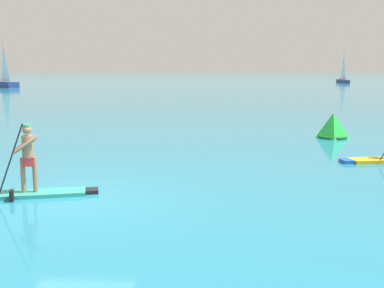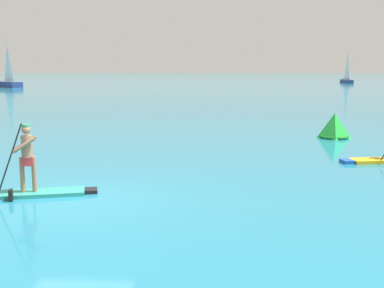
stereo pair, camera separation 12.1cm
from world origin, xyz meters
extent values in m
plane|color=teal|center=(0.00, 0.00, 0.00)|extent=(440.00, 440.00, 0.00)
cube|color=teal|center=(-1.06, 0.44, 0.05)|extent=(2.54, 1.27, 0.09)
cube|color=black|center=(0.28, 0.78, 0.05)|extent=(0.40, 0.48, 0.09)
cylinder|color=#997051|center=(-1.26, 0.39, 0.51)|extent=(0.11, 0.11, 0.84)
cylinder|color=#997051|center=(-1.00, 0.45, 0.51)|extent=(0.11, 0.11, 0.84)
cube|color=red|center=(-1.13, 0.42, 0.84)|extent=(0.31, 0.28, 0.22)
cylinder|color=#997051|center=(-1.13, 0.42, 1.19)|extent=(0.26, 0.26, 0.52)
sphere|color=#997051|center=(-1.13, 0.42, 1.58)|extent=(0.21, 0.21, 0.21)
cylinder|color=#338C4C|center=(-1.13, 0.42, 1.68)|extent=(0.18, 0.18, 0.06)
cylinder|color=#997051|center=(-1.14, 0.26, 1.24)|extent=(0.54, 0.23, 0.39)
cylinder|color=#997051|center=(-1.21, 0.56, 1.24)|extent=(0.54, 0.23, 0.39)
cylinder|color=black|center=(-1.36, -0.10, 0.92)|extent=(0.64, 0.19, 1.74)
cube|color=black|center=(-1.36, -0.10, 0.11)|extent=(0.13, 0.21, 0.32)
cube|color=blue|center=(7.51, 4.90, 0.05)|extent=(0.43, 0.53, 0.11)
pyramid|color=green|center=(8.38, 10.59, 0.54)|extent=(1.13, 1.13, 1.08)
torus|color=#167226|center=(8.38, 10.59, 0.06)|extent=(1.24, 1.24, 0.12)
cube|color=navy|center=(-27.27, 61.42, 0.40)|extent=(5.25, 5.08, 0.81)
cylinder|color=#B2B2B7|center=(-27.27, 61.42, 4.11)|extent=(0.12, 0.12, 6.61)
pyramid|color=white|center=(-27.27, 61.42, 3.54)|extent=(1.82, 1.91, 5.26)
cube|color=navy|center=(27.42, 84.02, 0.30)|extent=(1.62, 6.04, 0.60)
cylinder|color=#B2B2B7|center=(27.42, 84.02, 3.25)|extent=(0.12, 0.12, 5.31)
pyramid|color=white|center=(27.42, 84.02, 3.07)|extent=(0.10, 2.69, 4.74)
cube|color=silver|center=(27.42, 84.02, 0.77)|extent=(1.03, 2.20, 0.36)
camera|label=1|loc=(3.23, -10.97, 3.05)|focal=46.71mm
camera|label=2|loc=(3.35, -10.96, 3.05)|focal=46.71mm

